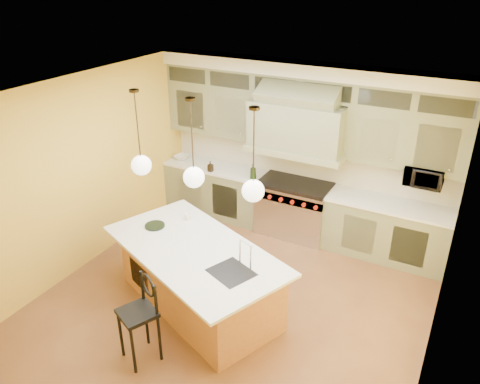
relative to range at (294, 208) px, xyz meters
The scene contains 18 objects.
floor 2.20m from the range, 90.00° to the right, with size 5.00×5.00×0.00m, color brown.
ceiling 3.23m from the range, 90.00° to the right, with size 5.00×5.00×0.00m, color white.
wall_back 1.03m from the range, 90.00° to the left, with size 5.00×5.00×0.00m, color gold.
wall_front 4.74m from the range, 90.00° to the right, with size 5.00×5.00×0.00m, color gold.
wall_left 3.43m from the range, 139.39° to the right, with size 5.00×5.00×0.00m, color gold.
wall_right 3.43m from the range, 40.61° to the right, with size 5.00×5.00×0.00m, color gold.
back_cabinetry 0.95m from the range, 90.00° to the left, with size 5.00×0.77×2.90m.
range is the anchor object (origin of this frame).
kitchen_island 2.43m from the range, 99.37° to the right, with size 2.87×2.21×1.35m.
counter_stool 3.55m from the range, 97.56° to the right, with size 0.52×0.52×1.12m.
microwave 2.18m from the range, ahead, with size 0.54×0.37×0.30m, color black.
oil_bottle_a 0.94m from the range, 165.41° to the right, with size 0.11×0.11×0.28m, color black.
oil_bottle_b 1.63m from the range, behind, with size 0.08×0.09×0.19m, color black.
fruit_bowl 2.35m from the range, behind, with size 0.28×0.28×0.07m, color silver.
cup 2.10m from the range, 116.67° to the right, with size 0.10×0.10×0.10m, color white.
pendant_left 3.05m from the range, 116.62° to the right, with size 0.26×0.26×1.11m.
pendant_center 2.83m from the range, 99.49° to the right, with size 0.26×0.26×1.11m.
pendant_right 2.83m from the range, 80.51° to the right, with size 0.26×0.26×1.11m.
Camera 1 is at (2.51, -4.52, 4.23)m, focal length 35.00 mm.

